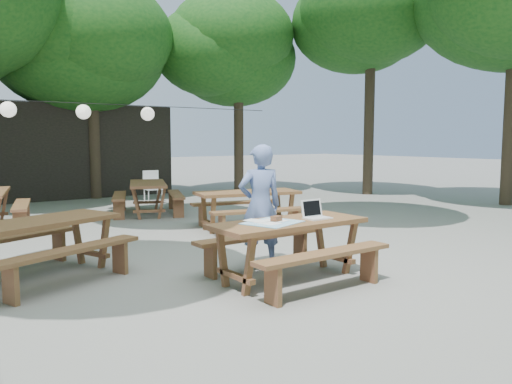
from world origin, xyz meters
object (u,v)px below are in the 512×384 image
Objects in this scene: main_picnic_table at (289,249)px; woman at (260,206)px; plastic_chair at (153,194)px; picnic_table_nw at (38,249)px.

main_picnic_table is 1.18× the size of woman.
woman is 7.50m from plastic_chair.
picnic_table_nw is at bearing -4.05° from woman.
plastic_chair is (1.66, 7.29, -0.59)m from woman.
picnic_table_nw is 7.56m from plastic_chair.
woman reaches higher than picnic_table_nw.
woman is at bearing 80.72° from main_picnic_table.
woman is (2.67, -1.09, 0.46)m from picnic_table_nw.
plastic_chair is (4.33, 6.20, -0.13)m from picnic_table_nw.
plastic_chair is at bearing 34.25° from picnic_table_nw.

